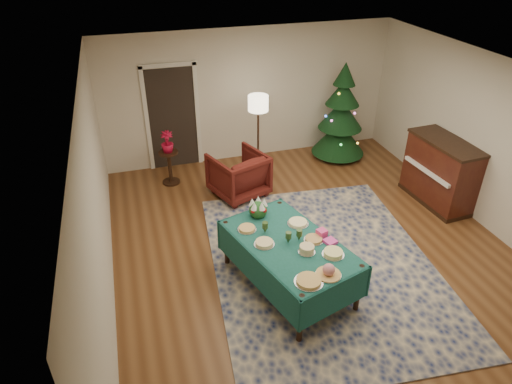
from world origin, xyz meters
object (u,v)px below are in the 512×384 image
object	(u,v)px
buffet_table	(289,251)
floor_lamp	(258,108)
side_table	(170,168)
piano	(440,173)
gift_box	(322,233)
christmas_tree	(341,116)
potted_plant	(168,146)
armchair	(238,173)

from	to	relation	value
buffet_table	floor_lamp	bearing A→B (deg)	79.88
side_table	piano	world-z (taller)	piano
gift_box	christmas_tree	bearing A→B (deg)	60.58
potted_plant	piano	size ratio (longest dim) A/B	0.29
armchair	potted_plant	world-z (taller)	armchair
gift_box	floor_lamp	size ratio (longest dim) A/B	0.08
buffet_table	potted_plant	distance (m)	3.59
buffet_table	potted_plant	world-z (taller)	potted_plant
armchair	side_table	bearing A→B (deg)	-54.95
armchair	piano	xyz separation A→B (m)	(3.36, -1.26, 0.13)
gift_box	buffet_table	bearing A→B (deg)	-179.03
armchair	potted_plant	xyz separation A→B (m)	(-1.15, 0.80, 0.32)
floor_lamp	gift_box	bearing A→B (deg)	-92.22
piano	potted_plant	bearing A→B (deg)	155.37
side_table	gift_box	bearing A→B (deg)	-64.28
christmas_tree	piano	world-z (taller)	christmas_tree
side_table	armchair	bearing A→B (deg)	-34.92
armchair	floor_lamp	xyz separation A→B (m)	(0.61, 0.76, 0.90)
potted_plant	piano	distance (m)	4.96
piano	christmas_tree	bearing A→B (deg)	112.16
buffet_table	piano	size ratio (longest dim) A/B	1.53
christmas_tree	piano	distance (m)	2.40
armchair	potted_plant	distance (m)	1.44
side_table	potted_plant	xyz separation A→B (m)	(0.00, 0.00, 0.46)
christmas_tree	floor_lamp	bearing A→B (deg)	-174.50
gift_box	piano	world-z (taller)	piano
gift_box	potted_plant	xyz separation A→B (m)	(-1.63, 3.39, -0.02)
floor_lamp	side_table	xyz separation A→B (m)	(-1.76, 0.05, -1.04)
side_table	piano	size ratio (longest dim) A/B	0.47
buffet_table	gift_box	distance (m)	0.51
floor_lamp	christmas_tree	distance (m)	1.91
buffet_table	christmas_tree	xyz separation A→B (m)	(2.45, 3.53, 0.31)
side_table	potted_plant	distance (m)	0.46
gift_box	floor_lamp	distance (m)	3.39
armchair	piano	bearing A→B (deg)	139.35
buffet_table	armchair	bearing A→B (deg)	90.29
potted_plant	buffet_table	bearing A→B (deg)	-71.08
gift_box	piano	distance (m)	3.17
floor_lamp	potted_plant	xyz separation A→B (m)	(-1.76, 0.05, -0.58)
buffet_table	piano	distance (m)	3.60
side_table	piano	bearing A→B (deg)	-24.63
armchair	floor_lamp	size ratio (longest dim) A/B	0.57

